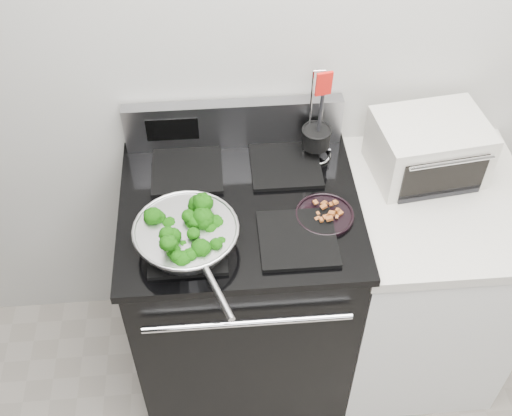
{
  "coord_description": "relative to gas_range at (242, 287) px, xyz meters",
  "views": [
    {
      "loc": [
        -0.36,
        -0.04,
        2.46
      ],
      "look_at": [
        -0.25,
        1.36,
        0.98
      ],
      "focal_mm": 45.0,
      "sensor_mm": 36.0,
      "label": 1
    }
  ],
  "objects": [
    {
      "name": "bacon_plate",
      "position": [
        0.27,
        -0.08,
        0.48
      ],
      "size": [
        0.19,
        0.19,
        0.04
      ],
      "rotation": [
        0.0,
        0.0,
        -0.18
      ],
      "color": "black",
      "rests_on": "gas_range"
    },
    {
      "name": "utensil_holder",
      "position": [
        0.28,
        0.21,
        0.53
      ],
      "size": [
        0.12,
        0.12,
        0.36
      ],
      "rotation": [
        0.0,
        0.0,
        0.19
      ],
      "color": "silver",
      "rests_on": "gas_range"
    },
    {
      "name": "counter",
      "position": [
        0.68,
        -0.0,
        -0.03
      ],
      "size": [
        0.62,
        0.68,
        0.92
      ],
      "color": "white",
      "rests_on": "floor"
    },
    {
      "name": "back_wall",
      "position": [
        0.3,
        0.34,
        0.86
      ],
      "size": [
        4.0,
        0.02,
        2.7
      ],
      "primitive_type": "cube",
      "color": "beige",
      "rests_on": "ground"
    },
    {
      "name": "toaster_oven",
      "position": [
        0.65,
        0.14,
        0.54
      ],
      "size": [
        0.39,
        0.32,
        0.21
      ],
      "rotation": [
        0.0,
        0.0,
        0.13
      ],
      "color": "beige",
      "rests_on": "counter"
    },
    {
      "name": "broccoli_pile",
      "position": [
        -0.17,
        -0.17,
        0.53
      ],
      "size": [
        0.25,
        0.25,
        0.09
      ],
      "primitive_type": null,
      "color": "black",
      "rests_on": "skillet"
    },
    {
      "name": "skillet",
      "position": [
        -0.17,
        -0.17,
        0.51
      ],
      "size": [
        0.32,
        0.5,
        0.07
      ],
      "rotation": [
        0.0,
        0.0,
        0.35
      ],
      "color": "silver",
      "rests_on": "gas_range"
    },
    {
      "name": "gas_range",
      "position": [
        0.0,
        0.0,
        0.0
      ],
      "size": [
        0.79,
        0.69,
        1.13
      ],
      "color": "black",
      "rests_on": "floor"
    }
  ]
}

